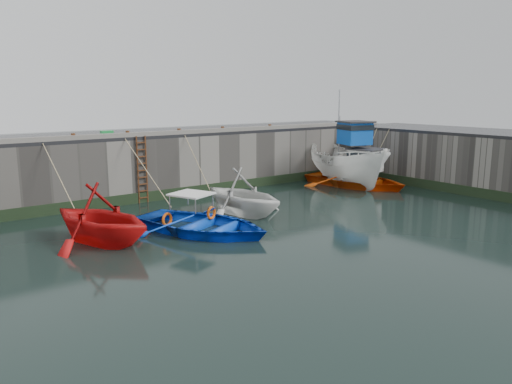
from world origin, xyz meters
TOP-DOWN VIEW (x-y plane):
  - ground at (0.00, 0.00)m, footprint 120.00×120.00m
  - quay_back at (0.00, 12.50)m, footprint 30.00×5.00m
  - quay_right at (14.50, 2.50)m, footprint 5.00×15.00m
  - road_back at (0.00, 12.50)m, footprint 30.00×5.00m
  - road_right at (14.50, 2.50)m, footprint 5.00×15.00m
  - kerb_back at (0.00, 10.15)m, footprint 30.00×0.30m
  - algae_back at (0.00, 9.96)m, footprint 30.00×0.08m
  - algae_right at (11.96, 2.50)m, footprint 0.08×15.00m
  - ladder at (-2.00, 9.91)m, footprint 0.51×0.08m
  - boat_near_white at (-5.96, 4.76)m, footprint 5.21×5.59m
  - boat_near_white_rope at (-5.96, 8.63)m, footprint 0.04×3.77m
  - boat_near_blue at (-2.43, 3.72)m, footprint 5.76×6.61m
  - boat_near_blue_rope at (-2.43, 8.11)m, footprint 0.04×4.59m
  - boat_near_blacktrim at (0.47, 5.22)m, footprint 4.34×4.86m
  - boat_near_blacktrim_rope at (0.47, 8.86)m, footprint 0.04×3.46m
  - boat_far_white at (9.45, 7.36)m, footprint 4.52×7.53m
  - boat_far_orange at (9.51, 6.76)m, footprint 5.28×6.69m
  - fish_crate at (-3.25, 10.90)m, footprint 0.57×0.46m
  - bollard_a at (-5.00, 10.25)m, footprint 0.18×0.18m
  - bollard_b at (-2.50, 10.25)m, footprint 0.18×0.18m
  - bollard_c at (0.20, 10.25)m, footprint 0.18×0.18m
  - bollard_d at (2.80, 10.25)m, footprint 0.18×0.18m
  - bollard_e at (6.00, 10.25)m, footprint 0.18×0.18m

SIDE VIEW (x-z plane):
  - ground at x=0.00m, z-range 0.00..0.00m
  - boat_near_white at x=-5.96m, z-range -1.20..1.20m
  - boat_near_white_rope at x=-5.96m, z-range -1.55..1.55m
  - boat_near_blue at x=-2.43m, z-range -0.57..0.57m
  - boat_near_blue_rope at x=-2.43m, z-range -1.55..1.55m
  - boat_near_blacktrim at x=0.47m, z-range -1.16..1.16m
  - boat_near_blacktrim_rope at x=0.47m, z-range -1.55..1.55m
  - algae_back at x=0.00m, z-range 0.00..0.50m
  - algae_right at x=11.96m, z-range 0.00..0.50m
  - boat_far_orange at x=9.51m, z-range -1.72..2.53m
  - boat_far_white at x=9.45m, z-range -1.72..4.01m
  - quay_back at x=0.00m, z-range 0.00..3.00m
  - quay_right at x=14.50m, z-range 0.00..3.00m
  - ladder at x=-2.00m, z-range -0.01..3.19m
  - road_back at x=0.00m, z-range 3.00..3.16m
  - road_right at x=14.50m, z-range 3.00..3.16m
  - kerb_back at x=0.00m, z-range 3.16..3.36m
  - bollard_a at x=-5.00m, z-range 3.16..3.44m
  - bollard_b at x=-2.50m, z-range 3.16..3.44m
  - bollard_c at x=0.20m, z-range 3.16..3.44m
  - bollard_d at x=2.80m, z-range 3.16..3.44m
  - bollard_e at x=6.00m, z-range 3.16..3.44m
  - fish_crate at x=-3.25m, z-range 3.16..3.44m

